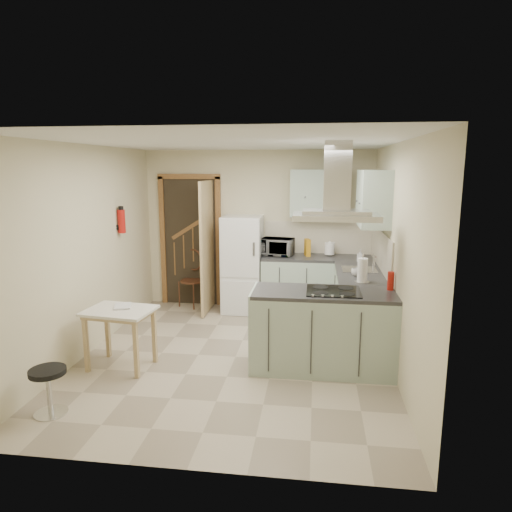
# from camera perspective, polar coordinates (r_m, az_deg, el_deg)

# --- Properties ---
(floor) EXTENTS (4.20, 4.20, 0.00)m
(floor) POSITION_cam_1_polar(r_m,az_deg,el_deg) (5.60, -2.58, -12.47)
(floor) COLOR #B6A78D
(floor) RESTS_ON ground
(ceiling) EXTENTS (4.20, 4.20, 0.00)m
(ceiling) POSITION_cam_1_polar(r_m,az_deg,el_deg) (5.14, -2.83, 14.00)
(ceiling) COLOR silver
(ceiling) RESTS_ON back_wall
(back_wall) EXTENTS (3.60, 0.00, 3.60)m
(back_wall) POSITION_cam_1_polar(r_m,az_deg,el_deg) (7.28, 0.23, 3.27)
(back_wall) COLOR beige
(back_wall) RESTS_ON floor
(left_wall) EXTENTS (0.00, 4.20, 4.20)m
(left_wall) POSITION_cam_1_polar(r_m,az_deg,el_deg) (5.82, -20.42, 0.62)
(left_wall) COLOR beige
(left_wall) RESTS_ON floor
(right_wall) EXTENTS (0.00, 4.20, 4.20)m
(right_wall) POSITION_cam_1_polar(r_m,az_deg,el_deg) (5.22, 17.13, -0.30)
(right_wall) COLOR beige
(right_wall) RESTS_ON floor
(doorway) EXTENTS (1.10, 0.12, 2.10)m
(doorway) POSITION_cam_1_polar(r_m,az_deg,el_deg) (7.50, -8.18, 1.84)
(doorway) COLOR brown
(doorway) RESTS_ON floor
(fridge) EXTENTS (0.60, 0.60, 1.50)m
(fridge) POSITION_cam_1_polar(r_m,az_deg,el_deg) (7.10, -1.69, -1.03)
(fridge) COLOR white
(fridge) RESTS_ON floor
(counter_back) EXTENTS (1.08, 0.60, 0.90)m
(counter_back) POSITION_cam_1_polar(r_m,az_deg,el_deg) (7.09, 5.22, -3.59)
(counter_back) COLOR #9EB2A0
(counter_back) RESTS_ON floor
(counter_right) EXTENTS (0.60, 1.95, 0.90)m
(counter_right) POSITION_cam_1_polar(r_m,az_deg,el_deg) (6.46, 12.47, -5.26)
(counter_right) COLOR #9EB2A0
(counter_right) RESTS_ON floor
(splashback) EXTENTS (1.68, 0.02, 0.50)m
(splashback) POSITION_cam_1_polar(r_m,az_deg,el_deg) (7.22, 7.79, 2.31)
(splashback) COLOR beige
(splashback) RESTS_ON counter_back
(wall_cabinet_back) EXTENTS (0.85, 0.35, 0.70)m
(wall_cabinet_back) POSITION_cam_1_polar(r_m,az_deg,el_deg) (6.99, 7.86, 7.79)
(wall_cabinet_back) COLOR #9EB2A0
(wall_cabinet_back) RESTS_ON back_wall
(wall_cabinet_right) EXTENTS (0.35, 0.90, 0.70)m
(wall_cabinet_right) POSITION_cam_1_polar(r_m,az_deg,el_deg) (5.96, 14.45, 7.01)
(wall_cabinet_right) COLOR #9EB2A0
(wall_cabinet_right) RESTS_ON right_wall
(peninsula) EXTENTS (1.55, 0.65, 0.90)m
(peninsula) POSITION_cam_1_polar(r_m,az_deg,el_deg) (5.19, 8.38, -9.17)
(peninsula) COLOR #9EB2A0
(peninsula) RESTS_ON floor
(hob) EXTENTS (0.58, 0.50, 0.01)m
(hob) POSITION_cam_1_polar(r_m,az_deg,el_deg) (5.06, 9.66, -4.34)
(hob) COLOR black
(hob) RESTS_ON peninsula
(extractor_hood) EXTENTS (0.90, 0.55, 0.10)m
(extractor_hood) POSITION_cam_1_polar(r_m,az_deg,el_deg) (4.91, 9.96, 4.87)
(extractor_hood) COLOR silver
(extractor_hood) RESTS_ON ceiling
(sink) EXTENTS (0.45, 0.40, 0.01)m
(sink) POSITION_cam_1_polar(r_m,az_deg,el_deg) (6.18, 12.77, -1.66)
(sink) COLOR silver
(sink) RESTS_ON counter_right
(fire_extinguisher) EXTENTS (0.10, 0.10, 0.32)m
(fire_extinguisher) POSITION_cam_1_polar(r_m,az_deg,el_deg) (6.56, -16.45, 4.17)
(fire_extinguisher) COLOR #B2140F
(fire_extinguisher) RESTS_ON left_wall
(drop_leaf_table) EXTENTS (0.79, 0.63, 0.68)m
(drop_leaf_table) POSITION_cam_1_polar(r_m,az_deg,el_deg) (5.43, -16.53, -9.84)
(drop_leaf_table) COLOR #DCC787
(drop_leaf_table) RESTS_ON floor
(bentwood_chair) EXTENTS (0.49, 0.49, 0.84)m
(bentwood_chair) POSITION_cam_1_polar(r_m,az_deg,el_deg) (7.49, -8.02, -3.10)
(bentwood_chair) COLOR #4E1E1A
(bentwood_chair) RESTS_ON floor
(stool) EXTENTS (0.42, 0.42, 0.44)m
(stool) POSITION_cam_1_polar(r_m,az_deg,el_deg) (4.74, -24.44, -15.14)
(stool) COLOR black
(stool) RESTS_ON floor
(microwave) EXTENTS (0.52, 0.40, 0.26)m
(microwave) POSITION_cam_1_polar(r_m,az_deg,el_deg) (7.01, 2.68, 1.15)
(microwave) COLOR black
(microwave) RESTS_ON counter_back
(kettle) EXTENTS (0.18, 0.18, 0.22)m
(kettle) POSITION_cam_1_polar(r_m,az_deg,el_deg) (7.07, 9.18, 0.94)
(kettle) COLOR white
(kettle) RESTS_ON counter_back
(cereal_box) EXTENTS (0.11, 0.18, 0.26)m
(cereal_box) POSITION_cam_1_polar(r_m,az_deg,el_deg) (7.01, 6.44, 1.06)
(cereal_box) COLOR #C18416
(cereal_box) RESTS_ON counter_back
(soap_bottle) EXTENTS (0.10, 0.11, 0.18)m
(soap_bottle) POSITION_cam_1_polar(r_m,az_deg,el_deg) (6.72, 12.92, 0.07)
(soap_bottle) COLOR #A2A5AE
(soap_bottle) RESTS_ON counter_right
(paper_towel) EXTENTS (0.15, 0.15, 0.30)m
(paper_towel) POSITION_cam_1_polar(r_m,az_deg,el_deg) (5.49, 13.16, -1.71)
(paper_towel) COLOR white
(paper_towel) RESTS_ON counter_right
(cup) EXTENTS (0.12, 0.12, 0.09)m
(cup) POSITION_cam_1_polar(r_m,az_deg,el_deg) (5.82, 12.41, -1.99)
(cup) COLOR silver
(cup) RESTS_ON counter_right
(red_bottle) EXTENTS (0.09, 0.09, 0.20)m
(red_bottle) POSITION_cam_1_polar(r_m,az_deg,el_deg) (5.24, 16.48, -3.00)
(red_bottle) COLOR #B41A0F
(red_bottle) RESTS_ON peninsula
(book) EXTENTS (0.25, 0.29, 0.11)m
(book) POSITION_cam_1_polar(r_m,az_deg,el_deg) (5.39, -17.32, -5.60)
(book) COLOR #9D3438
(book) RESTS_ON drop_leaf_table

